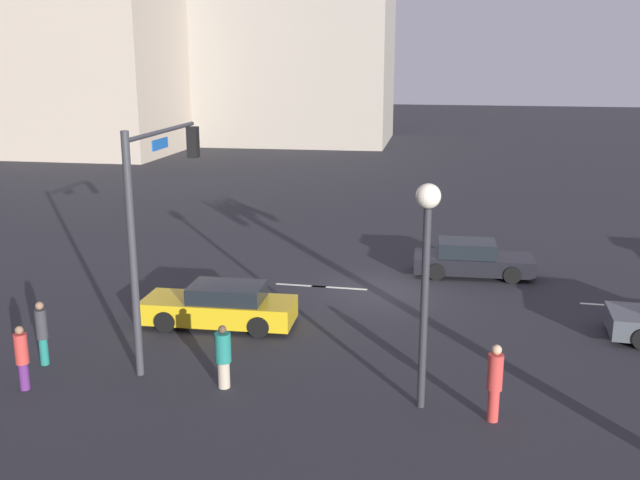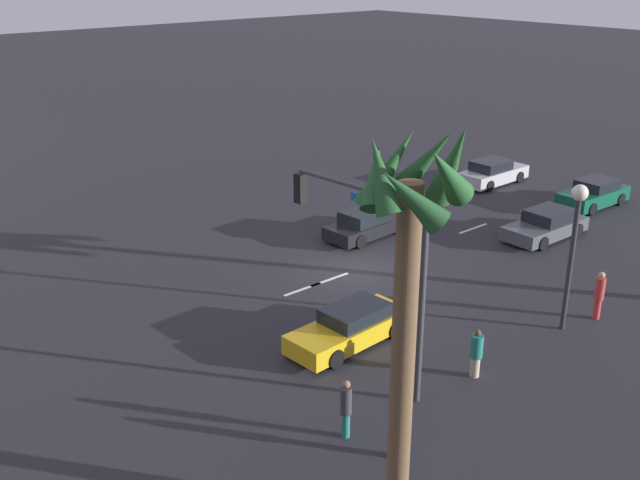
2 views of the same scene
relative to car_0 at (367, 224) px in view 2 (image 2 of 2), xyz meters
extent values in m
plane|color=#28282D|center=(3.03, 2.58, -0.61)|extent=(220.00, 220.00, 0.00)
cube|color=silver|center=(-14.97, 2.58, -0.60)|extent=(1.85, 0.14, 0.01)
cube|color=silver|center=(-9.42, 2.58, -0.60)|extent=(1.84, 0.14, 0.01)
cube|color=silver|center=(-4.63, 2.58, -0.60)|extent=(2.06, 0.14, 0.01)
cube|color=silver|center=(4.58, 2.58, -0.60)|extent=(2.02, 0.14, 0.01)
cube|color=silver|center=(6.00, 2.58, -0.60)|extent=(1.85, 0.14, 0.01)
cube|color=black|center=(-0.07, 0.00, -0.14)|extent=(4.48, 1.93, 0.61)
cube|color=black|center=(0.19, 0.01, 0.44)|extent=(2.19, 1.61, 0.55)
cylinder|color=black|center=(-1.39, -0.87, -0.29)|extent=(0.65, 0.25, 0.64)
cylinder|color=black|center=(-1.47, 0.72, -0.29)|extent=(0.65, 0.25, 0.64)
cylinder|color=black|center=(1.33, -0.73, -0.29)|extent=(0.65, 0.25, 0.64)
cylinder|color=black|center=(1.25, 0.87, -0.29)|extent=(0.65, 0.25, 0.64)
cube|color=#B7B7BC|center=(-11.44, -1.47, -0.10)|extent=(4.50, 1.78, 0.70)
cube|color=black|center=(-11.17, -1.47, 0.53)|extent=(2.16, 1.56, 0.55)
cylinder|color=black|center=(-12.83, -2.31, -0.29)|extent=(0.64, 0.22, 0.64)
cylinder|color=black|center=(-12.84, -0.64, -0.29)|extent=(0.64, 0.22, 0.64)
cylinder|color=black|center=(-10.05, -2.30, -0.29)|extent=(0.64, 0.22, 0.64)
cylinder|color=black|center=(-10.05, -0.63, -0.29)|extent=(0.64, 0.22, 0.64)
cube|color=#0F5138|center=(-12.11, 4.43, -0.08)|extent=(4.29, 1.94, 0.74)
cube|color=black|center=(-12.36, 4.44, 0.54)|extent=(2.09, 1.64, 0.50)
cylinder|color=black|center=(-10.77, 5.21, -0.29)|extent=(0.65, 0.25, 0.64)
cylinder|color=black|center=(-10.84, 3.54, -0.29)|extent=(0.65, 0.25, 0.64)
cylinder|color=black|center=(-13.38, 5.32, -0.29)|extent=(0.65, 0.25, 0.64)
cylinder|color=black|center=(-13.45, 3.65, -0.29)|extent=(0.65, 0.25, 0.64)
cube|color=#474C51|center=(-6.15, 5.49, -0.14)|extent=(4.42, 1.95, 0.63)
cube|color=black|center=(-6.42, 5.50, 0.45)|extent=(2.14, 1.67, 0.55)
cylinder|color=black|center=(-4.77, 6.32, -0.29)|extent=(0.65, 0.24, 0.64)
cylinder|color=black|center=(-4.82, 4.59, -0.29)|extent=(0.65, 0.24, 0.64)
cylinder|color=black|center=(-7.49, 6.39, -0.29)|extent=(0.65, 0.24, 0.64)
cylinder|color=black|center=(-7.53, 4.66, -0.29)|extent=(0.65, 0.24, 0.64)
cube|color=gold|center=(7.53, 6.96, -0.12)|extent=(4.70, 1.91, 0.67)
cube|color=black|center=(7.25, 6.94, 0.46)|extent=(2.29, 1.58, 0.48)
cylinder|color=black|center=(8.92, 7.82, -0.29)|extent=(0.65, 0.25, 0.64)
cylinder|color=black|center=(9.00, 6.26, -0.29)|extent=(0.65, 0.25, 0.64)
cylinder|color=black|center=(6.06, 7.66, -0.29)|extent=(0.65, 0.25, 0.64)
cylinder|color=black|center=(6.14, 6.10, -0.29)|extent=(0.65, 0.25, 0.64)
cylinder|color=#38383D|center=(8.32, 10.77, 2.53)|extent=(0.20, 0.20, 6.27)
cylinder|color=#38383D|center=(8.47, 8.27, 5.41)|extent=(0.41, 5.01, 0.12)
cube|color=black|center=(8.61, 5.77, 4.84)|extent=(0.34, 0.34, 0.95)
sphere|color=red|center=(8.62, 5.59, 5.13)|extent=(0.20, 0.20, 0.20)
sphere|color=#392605|center=(8.62, 5.59, 4.83)|extent=(0.20, 0.20, 0.20)
sphere|color=black|center=(8.62, 5.59, 4.53)|extent=(0.20, 0.20, 0.20)
cube|color=#1959B2|center=(8.45, 8.52, 5.09)|extent=(0.10, 1.10, 0.28)
cylinder|color=#2D2D33|center=(1.09, 11.06, 1.76)|extent=(0.18, 0.18, 4.74)
sphere|color=#F2EACC|center=(1.09, 11.06, 4.41)|extent=(0.56, 0.56, 0.56)
cylinder|color=#B2A58C|center=(5.95, 11.03, -0.27)|extent=(0.42, 0.42, 0.68)
cylinder|color=#1E7266|center=(5.95, 11.03, 0.45)|extent=(0.56, 0.56, 0.75)
sphere|color=brown|center=(5.95, 11.03, 0.92)|extent=(0.20, 0.20, 0.20)
cylinder|color=#BF3833|center=(-0.54, 11.41, -0.23)|extent=(0.30, 0.30, 0.77)
cylinder|color=#BF3833|center=(-0.54, 11.41, 0.57)|extent=(0.40, 0.40, 0.84)
sphere|color=tan|center=(-0.54, 11.41, 1.11)|extent=(0.23, 0.23, 0.23)
cylinder|color=#1E7266|center=(11.10, 10.71, -0.24)|extent=(0.24, 0.24, 0.74)
cylinder|color=#333338|center=(11.10, 10.71, 0.53)|extent=(0.31, 0.31, 0.80)
sphere|color=#8C664C|center=(11.10, 10.71, 1.04)|extent=(0.22, 0.22, 0.22)
cylinder|color=#59266B|center=(10.72, 12.16, -0.26)|extent=(0.30, 0.30, 0.70)
cylinder|color=#BF3833|center=(10.72, 12.16, 0.46)|extent=(0.40, 0.40, 0.76)
sphere|color=#8C664C|center=(10.72, 12.16, 0.95)|extent=(0.21, 0.21, 0.21)
cylinder|color=brown|center=(12.39, 13.85, 3.51)|extent=(0.52, 0.52, 8.24)
cone|color=#235628|center=(13.12, 13.76, 7.86)|extent=(0.70, 1.19, 1.57)
cone|color=#235628|center=(12.91, 14.35, 7.54)|extent=(1.41, 1.43, 1.38)
cone|color=#235628|center=(12.25, 14.60, 7.93)|extent=(1.58, 0.83, 1.46)
cone|color=#235628|center=(11.52, 14.10, 7.89)|extent=(0.90, 1.40, 1.87)
cone|color=#235628|center=(11.58, 13.41, 7.77)|extent=(1.25, 1.66, 1.80)
cone|color=#235628|center=(12.09, 12.95, 7.64)|extent=(1.64, 1.02, 1.87)
cone|color=#235628|center=(12.83, 13.34, 7.70)|extent=(1.33, 1.25, 1.41)
camera|label=1|loc=(0.25, 26.58, 7.29)|focal=40.23mm
camera|label=2|loc=(22.56, 23.05, 11.71)|focal=41.28mm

